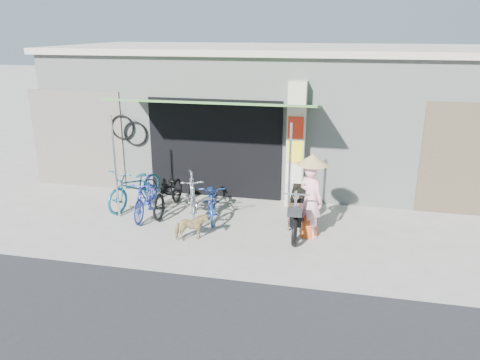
% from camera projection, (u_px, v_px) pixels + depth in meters
% --- Properties ---
extents(ground, '(80.00, 80.00, 0.00)m').
position_uv_depth(ground, '(239.00, 242.00, 9.50)').
color(ground, '#A7A297').
rests_on(ground, ground).
extents(bicycle_shop, '(12.30, 5.30, 3.66)m').
position_uv_depth(bicycle_shop, '(276.00, 111.00, 13.66)').
color(bicycle_shop, '#A2A9A1').
rests_on(bicycle_shop, ground).
extents(shop_pillar, '(0.42, 0.44, 3.00)m').
position_uv_depth(shop_pillar, '(296.00, 145.00, 11.14)').
color(shop_pillar, beige).
rests_on(shop_pillar, ground).
extents(awning, '(4.60, 1.88, 2.72)m').
position_uv_depth(awning, '(215.00, 105.00, 10.41)').
color(awning, '#3C682E').
rests_on(awning, ground).
extents(neighbour_left, '(2.60, 0.06, 2.60)m').
position_uv_depth(neighbour_left, '(78.00, 139.00, 12.51)').
color(neighbour_left, '#6B665B').
rests_on(neighbour_left, ground).
extents(bike_teal, '(1.15, 2.01, 1.00)m').
position_uv_depth(bike_teal, '(135.00, 186.00, 11.30)').
color(bike_teal, '#1C687F').
rests_on(bike_teal, ground).
extents(bike_blue, '(0.53, 1.57, 0.93)m').
position_uv_depth(bike_blue, '(146.00, 198.00, 10.65)').
color(bike_blue, '#22329E').
rests_on(bike_blue, ground).
extents(bike_black, '(0.63, 1.80, 0.94)m').
position_uv_depth(bike_black, '(169.00, 192.00, 10.98)').
color(bike_black, black).
rests_on(bike_black, ground).
extents(bike_silver, '(1.05, 1.81, 1.05)m').
position_uv_depth(bike_silver, '(192.00, 196.00, 10.58)').
color(bike_silver, silver).
rests_on(bike_silver, ground).
extents(bike_navy, '(1.00, 1.72, 0.86)m').
position_uv_depth(bike_navy, '(212.00, 199.00, 10.64)').
color(bike_navy, navy).
rests_on(bike_navy, ground).
extents(street_dog, '(0.75, 0.60, 0.58)m').
position_uv_depth(street_dog, '(191.00, 227.00, 9.51)').
color(street_dog, '#95754E').
rests_on(street_dog, ground).
extents(moped, '(0.55, 1.94, 1.10)m').
position_uv_depth(moped, '(297.00, 209.00, 9.90)').
color(moped, black).
rests_on(moped, ground).
extents(nun, '(0.69, 0.66, 1.77)m').
position_uv_depth(nun, '(311.00, 196.00, 9.54)').
color(nun, '#FAA8B7').
rests_on(nun, ground).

